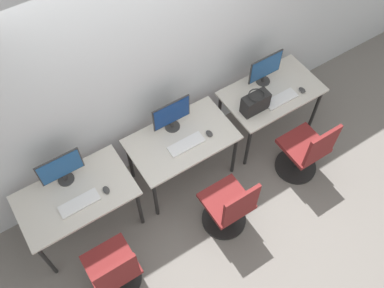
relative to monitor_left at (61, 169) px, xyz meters
name	(u,v)px	position (x,y,z in m)	size (l,w,h in m)	color
ground_plane	(198,195)	(1.19, -0.53, -0.91)	(20.00, 20.00, 0.00)	slate
wall_back	(155,64)	(1.19, 0.26, 0.49)	(12.00, 0.05, 2.80)	#B7BCC1
desk_left	(77,199)	(0.00, -0.20, -0.29)	(1.10, 0.66, 0.71)	#BCB7AD
monitor_left	(61,169)	(0.00, 0.00, 0.00)	(0.42, 0.16, 0.38)	#2D2D2D
keyboard_left	(79,203)	(0.00, -0.31, -0.19)	(0.38, 0.14, 0.02)	silver
mouse_left	(106,190)	(0.27, -0.32, -0.19)	(0.06, 0.09, 0.03)	#333333
office_chair_left	(115,272)	(-0.01, -0.94, -0.53)	(0.48, 0.48, 0.92)	black
desk_center	(182,143)	(1.19, -0.20, -0.29)	(1.10, 0.66, 0.71)	#BCB7AD
monitor_center	(172,115)	(1.19, -0.02, 0.00)	(0.42, 0.16, 0.38)	#2D2D2D
keyboard_center	(186,144)	(1.19, -0.29, -0.19)	(0.38, 0.14, 0.02)	silver
mouse_center	(209,134)	(1.46, -0.31, -0.19)	(0.06, 0.09, 0.03)	#333333
office_chair_center	(229,208)	(1.26, -0.99, -0.53)	(0.48, 0.48, 0.92)	black
desk_right	(271,96)	(2.38, -0.20, -0.29)	(1.10, 0.66, 0.71)	#BCB7AD
monitor_right	(265,69)	(2.38, -0.03, 0.00)	(0.42, 0.16, 0.38)	#2D2D2D
keyboard_right	(281,99)	(2.38, -0.35, -0.19)	(0.38, 0.14, 0.02)	silver
mouse_right	(302,90)	(2.66, -0.38, -0.19)	(0.06, 0.09, 0.03)	#333333
office_chair_right	(305,152)	(2.35, -0.89, -0.53)	(0.48, 0.48, 0.92)	black
handbag	(255,103)	(2.05, -0.30, -0.09)	(0.30, 0.18, 0.25)	black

